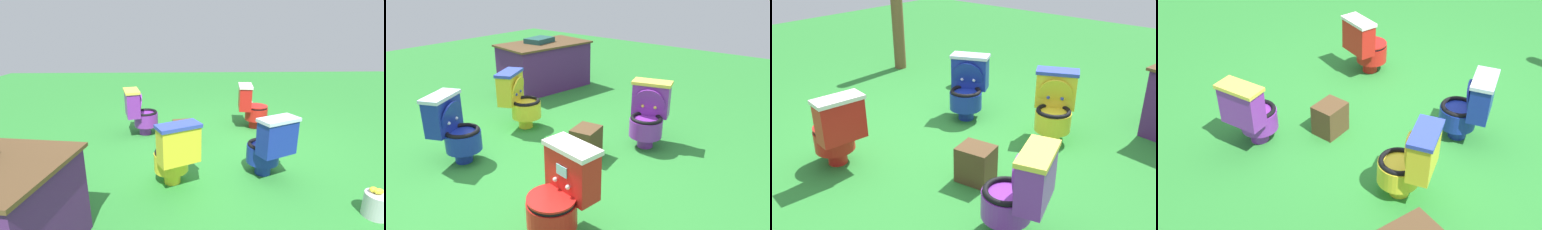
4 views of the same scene
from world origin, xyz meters
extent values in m
plane|color=#2D8433|center=(0.00, 0.00, 0.00)|extent=(14.00, 14.00, 0.00)
cylinder|color=red|center=(-0.54, -0.92, 0.07)|extent=(0.20, 0.20, 0.14)
cylinder|color=red|center=(-0.56, -0.92, 0.24)|extent=(0.42, 0.42, 0.20)
torus|color=black|center=(-0.56, -0.92, 0.35)|extent=(0.40, 0.40, 0.04)
cylinder|color=white|center=(-0.56, -0.92, 0.30)|extent=(0.27, 0.27, 0.01)
cube|color=red|center=(-0.36, -0.95, 0.51)|extent=(0.25, 0.43, 0.37)
cube|color=white|center=(-0.36, -0.95, 0.71)|extent=(0.27, 0.46, 0.04)
cube|color=#8CE0E5|center=(-0.46, -0.93, 0.56)|extent=(0.02, 0.11, 0.08)
cylinder|color=red|center=(-0.56, -0.92, 0.37)|extent=(0.41, 0.41, 0.02)
sphere|color=white|center=(-0.47, -1.00, 0.46)|extent=(0.04, 0.04, 0.04)
sphere|color=white|center=(-0.45, -0.86, 0.46)|extent=(0.04, 0.04, 0.04)
cylinder|color=purple|center=(1.27, -0.67, 0.07)|extent=(0.22, 0.22, 0.14)
cylinder|color=purple|center=(1.25, -0.68, 0.24)|extent=(0.46, 0.46, 0.20)
torus|color=black|center=(1.25, -0.68, 0.35)|extent=(0.44, 0.44, 0.04)
cylinder|color=#EACC4C|center=(1.25, -0.68, 0.30)|extent=(0.30, 0.30, 0.01)
cube|color=purple|center=(1.44, -0.62, 0.51)|extent=(0.30, 0.45, 0.37)
cube|color=#EACC4C|center=(1.44, -0.62, 0.71)|extent=(0.33, 0.48, 0.04)
cube|color=#8CE0E5|center=(1.34, -0.65, 0.56)|extent=(0.04, 0.11, 0.08)
cylinder|color=purple|center=(1.34, -0.65, 0.49)|extent=(0.19, 0.36, 0.35)
sphere|color=#EACC4C|center=(1.36, -0.72, 0.46)|extent=(0.04, 0.04, 0.04)
sphere|color=#EACC4C|center=(1.32, -0.58, 0.46)|extent=(0.04, 0.04, 0.04)
cylinder|color=yellow|center=(0.79, 0.80, 0.07)|extent=(0.24, 0.24, 0.14)
cylinder|color=yellow|center=(0.80, 0.78, 0.24)|extent=(0.49, 0.49, 0.20)
torus|color=black|center=(0.80, 0.78, 0.35)|extent=(0.47, 0.47, 0.04)
cylinder|color=#3347B2|center=(0.80, 0.78, 0.30)|extent=(0.32, 0.32, 0.01)
cube|color=yellow|center=(0.71, 0.96, 0.51)|extent=(0.45, 0.35, 0.37)
cube|color=#3347B2|center=(0.71, 0.96, 0.71)|extent=(0.48, 0.38, 0.04)
cube|color=#8CE0E5|center=(0.75, 0.87, 0.56)|extent=(0.10, 0.06, 0.08)
cylinder|color=yellow|center=(0.75, 0.87, 0.49)|extent=(0.35, 0.23, 0.35)
sphere|color=#3347B2|center=(0.82, 0.90, 0.46)|extent=(0.04, 0.04, 0.04)
sphere|color=#3347B2|center=(0.69, 0.84, 0.46)|extent=(0.04, 0.04, 0.04)
cylinder|color=#192D9E|center=(-0.25, 0.64, 0.07)|extent=(0.24, 0.24, 0.14)
cylinder|color=#192D9E|center=(-0.24, 0.62, 0.24)|extent=(0.49, 0.49, 0.20)
torus|color=black|center=(-0.24, 0.62, 0.35)|extent=(0.47, 0.47, 0.04)
cylinder|color=silver|center=(-0.24, 0.62, 0.30)|extent=(0.32, 0.32, 0.01)
cube|color=#192D9E|center=(-0.33, 0.80, 0.51)|extent=(0.45, 0.35, 0.37)
cube|color=silver|center=(-0.33, 0.80, 0.71)|extent=(0.48, 0.38, 0.04)
cube|color=#8CE0E5|center=(-0.29, 0.71, 0.56)|extent=(0.10, 0.05, 0.08)
cylinder|color=#192D9E|center=(-0.29, 0.71, 0.49)|extent=(0.36, 0.23, 0.35)
sphere|color=silver|center=(-0.22, 0.74, 0.46)|extent=(0.04, 0.04, 0.04)
sphere|color=silver|center=(-0.35, 0.68, 0.46)|extent=(0.04, 0.04, 0.04)
cube|color=brown|center=(0.65, -0.29, 0.17)|extent=(0.34, 0.30, 0.33)
camera|label=1|loc=(0.66, 3.53, 1.63)|focal=26.22mm
camera|label=2|loc=(-2.11, -2.43, 1.87)|focal=33.74mm
camera|label=3|loc=(2.60, -2.72, 2.06)|focal=38.48mm
camera|label=4|loc=(3.20, 2.78, 3.01)|focal=44.98mm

